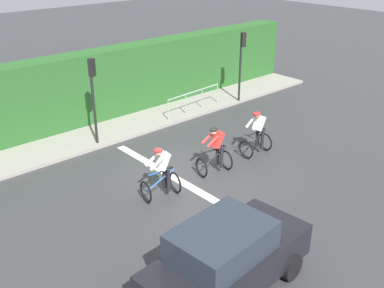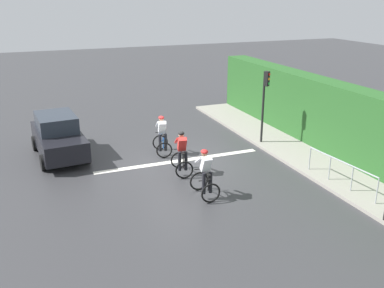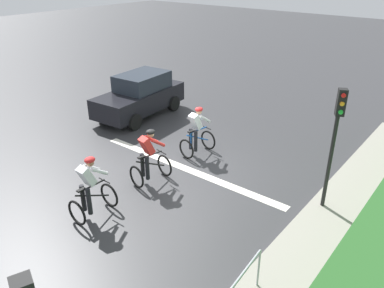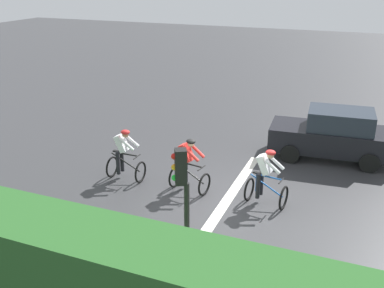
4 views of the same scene
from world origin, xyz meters
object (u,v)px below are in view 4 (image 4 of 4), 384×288
at_px(traffic_light_near_crossing, 183,208).
at_px(cyclist_mid, 266,178).
at_px(cyclist_lead, 124,156).
at_px(cyclist_second, 188,166).
at_px(car_black, 333,134).

bearing_deg(traffic_light_near_crossing, cyclist_mid, -6.22).
distance_m(cyclist_lead, cyclist_second, 2.13).
height_order(cyclist_lead, cyclist_mid, same).
distance_m(cyclist_second, car_black, 5.54).
bearing_deg(traffic_light_near_crossing, cyclist_second, 21.45).
bearing_deg(cyclist_lead, car_black, -54.35).
relative_size(cyclist_lead, cyclist_second, 1.00).
xyz_separation_m(cyclist_lead, car_black, (4.17, -5.82, 0.08)).
bearing_deg(cyclist_second, traffic_light_near_crossing, -158.55).
bearing_deg(car_black, cyclist_mid, 161.19).
bearing_deg(traffic_light_near_crossing, cyclist_lead, 40.95).
bearing_deg(cyclist_mid, car_black, -18.81).
distance_m(cyclist_lead, car_black, 7.16).
bearing_deg(cyclist_lead, cyclist_mid, -88.98).
bearing_deg(car_black, traffic_light_near_crossing, 167.70).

